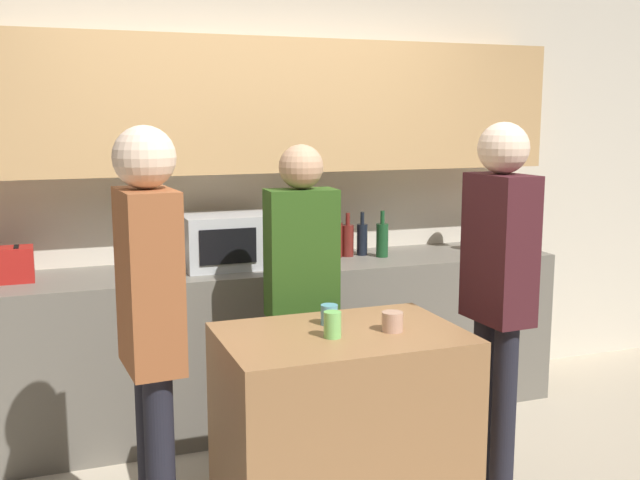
{
  "coord_description": "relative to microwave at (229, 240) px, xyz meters",
  "views": [
    {
      "loc": [
        -1.13,
        -2.66,
        1.77
      ],
      "look_at": [
        -0.0,
        0.38,
        1.23
      ],
      "focal_mm": 42.0,
      "sensor_mm": 36.0,
      "label": 1
    }
  ],
  "objects": [
    {
      "name": "person_right",
      "position": [
        0.95,
        -1.26,
        -0.03
      ],
      "size": [
        0.23,
        0.35,
        1.74
      ],
      "rotation": [
        0.0,
        0.0,
        -4.67
      ],
      "color": "black",
      "rests_on": "ground_plane"
    },
    {
      "name": "microwave",
      "position": [
        0.0,
        0.0,
        0.0
      ],
      "size": [
        0.52,
        0.39,
        0.3
      ],
      "color": "#B7BABC",
      "rests_on": "back_counter"
    },
    {
      "name": "bottle_2",
      "position": [
        0.67,
        0.06,
        -0.04
      ],
      "size": [
        0.08,
        0.08,
        0.29
      ],
      "color": "maroon",
      "rests_on": "back_counter"
    },
    {
      "name": "cup_1",
      "position": [
        0.1,
        -1.35,
        -0.14
      ],
      "size": [
        0.07,
        0.07,
        0.11
      ],
      "color": "#7ED269",
      "rests_on": "kitchen_island"
    },
    {
      "name": "bottle_0",
      "position": [
        0.49,
        -0.06,
        -0.05
      ],
      "size": [
        0.07,
        0.07,
        0.26
      ],
      "color": "silver",
      "rests_on": "back_counter"
    },
    {
      "name": "back_counter",
      "position": [
        0.17,
        -0.03,
        -0.61
      ],
      "size": [
        3.6,
        0.62,
        0.93
      ],
      "color": "#6B665B",
      "rests_on": "ground_plane"
    },
    {
      "name": "cup_0",
      "position": [
        0.16,
        -1.17,
        -0.15
      ],
      "size": [
        0.07,
        0.07,
        0.09
      ],
      "color": "#5CA6BD",
      "rests_on": "kitchen_island"
    },
    {
      "name": "back_wall",
      "position": [
        0.17,
        0.24,
        0.46
      ],
      "size": [
        6.4,
        0.4,
        2.7
      ],
      "color": "beige",
      "rests_on": "ground_plane"
    },
    {
      "name": "cup_2",
      "position": [
        0.37,
        -1.35,
        -0.15
      ],
      "size": [
        0.09,
        0.09,
        0.08
      ],
      "color": "tan",
      "rests_on": "kitchen_island"
    },
    {
      "name": "person_left",
      "position": [
        -0.62,
        -1.35,
        -0.03
      ],
      "size": [
        0.23,
        0.35,
        1.74
      ],
      "rotation": [
        0.0,
        0.0,
        -1.5
      ],
      "color": "black",
      "rests_on": "ground_plane"
    },
    {
      "name": "bottle_5",
      "position": [
        0.94,
        -0.03,
        -0.04
      ],
      "size": [
        0.07,
        0.07,
        0.28
      ],
      "color": "#194723",
      "rests_on": "back_counter"
    },
    {
      "name": "kitchen_island",
      "position": [
        0.16,
        -1.29,
        -0.63
      ],
      "size": [
        1.01,
        0.68,
        0.88
      ],
      "color": "#996B42",
      "rests_on": "ground_plane"
    },
    {
      "name": "person_center",
      "position": [
        0.2,
        -0.69,
        -0.1
      ],
      "size": [
        0.35,
        0.21,
        1.64
      ],
      "rotation": [
        0.0,
        0.0,
        -3.2
      ],
      "color": "black",
      "rests_on": "ground_plane"
    },
    {
      "name": "bottle_3",
      "position": [
        0.75,
        0.06,
        -0.05
      ],
      "size": [
        0.07,
        0.07,
        0.27
      ],
      "color": "maroon",
      "rests_on": "back_counter"
    },
    {
      "name": "toaster",
      "position": [
        -1.16,
        0.0,
        -0.06
      ],
      "size": [
        0.26,
        0.16,
        0.18
      ],
      "color": "#B21E19",
      "rests_on": "back_counter"
    },
    {
      "name": "bottle_1",
      "position": [
        0.59,
        0.01,
        -0.03
      ],
      "size": [
        0.07,
        0.07,
        0.31
      ],
      "color": "#194723",
      "rests_on": "back_counter"
    },
    {
      "name": "potted_plant",
      "position": [
        1.59,
        0.0,
        0.05
      ],
      "size": [
        0.14,
        0.14,
        0.4
      ],
      "color": "silver",
      "rests_on": "back_counter"
    },
    {
      "name": "bottle_4",
      "position": [
        0.85,
        0.06,
        -0.05
      ],
      "size": [
        0.07,
        0.07,
        0.27
      ],
      "color": "black",
      "rests_on": "back_counter"
    }
  ]
}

